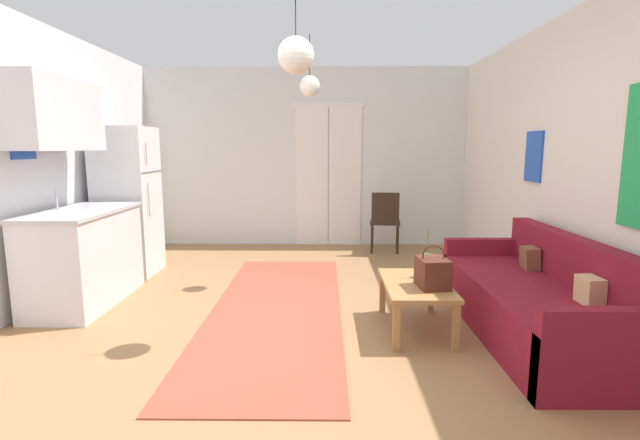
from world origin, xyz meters
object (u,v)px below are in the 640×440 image
(accent_chair, at_px, (385,219))
(couch, at_px, (539,304))
(coffee_table, at_px, (416,289))
(refrigerator, at_px, (128,201))
(pendant_lamp_far, at_px, (310,86))
(pendant_lamp_near, at_px, (296,55))
(handbag, at_px, (433,272))
(bamboo_vase, at_px, (427,265))

(accent_chair, bearing_deg, couch, 113.57)
(couch, distance_m, coffee_table, 0.96)
(refrigerator, height_order, pendant_lamp_far, pendant_lamp_far)
(coffee_table, xyz_separation_m, pendant_lamp_near, (-0.96, -0.05, 1.81))
(couch, height_order, handbag, couch)
(couch, bearing_deg, pendant_lamp_near, 178.15)
(bamboo_vase, relative_size, refrigerator, 0.24)
(accent_chair, relative_size, pendant_lamp_far, 1.37)
(couch, relative_size, accent_chair, 2.43)
(couch, relative_size, refrigerator, 1.23)
(handbag, height_order, pendant_lamp_near, pendant_lamp_near)
(bamboo_vase, bearing_deg, coffee_table, -124.21)
(pendant_lamp_near, height_order, pendant_lamp_far, same)
(accent_chair, bearing_deg, bamboo_vase, 97.74)
(refrigerator, relative_size, accent_chair, 1.98)
(coffee_table, bearing_deg, pendant_lamp_far, 122.23)
(bamboo_vase, relative_size, pendant_lamp_near, 0.66)
(coffee_table, height_order, pendant_lamp_near, pendant_lamp_near)
(handbag, bearing_deg, coffee_table, 130.71)
(handbag, xyz_separation_m, pendant_lamp_near, (-1.06, 0.06, 1.64))
(pendant_lamp_near, bearing_deg, bamboo_vase, 12.22)
(coffee_table, height_order, bamboo_vase, bamboo_vase)
(coffee_table, distance_m, handbag, 0.23)
(bamboo_vase, bearing_deg, couch, -19.64)
(refrigerator, height_order, pendant_lamp_near, pendant_lamp_near)
(accent_chair, bearing_deg, pendant_lamp_far, 60.87)
(coffee_table, height_order, accent_chair, accent_chair)
(bamboo_vase, relative_size, handbag, 1.23)
(couch, distance_m, accent_chair, 3.04)
(couch, distance_m, pendant_lamp_far, 3.05)
(bamboo_vase, xyz_separation_m, accent_chair, (-0.01, 2.62, -0.01))
(couch, distance_m, pendant_lamp_near, 2.69)
(refrigerator, distance_m, pendant_lamp_near, 3.01)
(accent_chair, bearing_deg, pendant_lamp_near, 76.96)
(pendant_lamp_near, bearing_deg, refrigerator, 140.00)
(bamboo_vase, relative_size, pendant_lamp_far, 0.65)
(couch, bearing_deg, refrigerator, 155.61)
(coffee_table, bearing_deg, handbag, -49.29)
(coffee_table, relative_size, handbag, 2.62)
(couch, xyz_separation_m, accent_chair, (-0.84, 2.91, 0.22))
(bamboo_vase, relative_size, accent_chair, 0.48)
(bamboo_vase, bearing_deg, handbag, -93.82)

